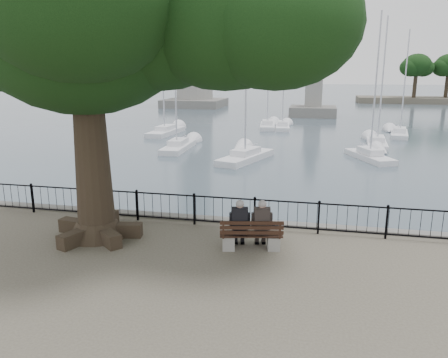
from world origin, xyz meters
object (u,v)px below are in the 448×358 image
(person_right, at_px, (261,226))
(lion_monument, at_px, (313,99))
(bench, at_px, (251,239))
(lighthouse, at_px, (194,30))
(tree, at_px, (115,10))
(person_left, at_px, (240,226))

(person_right, bearing_deg, lion_monument, 89.32)
(bench, distance_m, person_right, 0.47)
(bench, xyz_separation_m, lighthouse, (-19.15, 61.17, 11.22))
(person_right, distance_m, lighthouse, 64.94)
(person_right, xyz_separation_m, lighthouse, (-19.41, 61.01, 10.86))
(lighthouse, bearing_deg, tree, -75.90)
(person_right, height_order, lighthouse, lighthouse)
(person_left, distance_m, lighthouse, 64.88)
(tree, bearing_deg, lighthouse, 104.10)
(lighthouse, height_order, lion_monument, lighthouse)
(person_left, distance_m, lion_monument, 49.09)
(bench, distance_m, tree, 7.29)
(person_right, bearing_deg, lighthouse, 107.65)
(lighthouse, bearing_deg, person_left, -72.90)
(bench, height_order, tree, tree)
(bench, bearing_deg, tree, 177.69)
(person_left, xyz_separation_m, tree, (-3.49, 0.12, 5.85))
(bench, relative_size, lighthouse, 0.06)
(person_left, xyz_separation_m, person_right, (0.61, 0.13, 0.00))
(bench, relative_size, tree, 0.15)
(bench, relative_size, person_right, 1.24)
(person_left, bearing_deg, lion_monument, 88.61)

